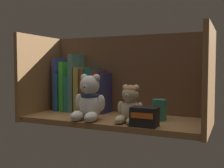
{
  "coord_description": "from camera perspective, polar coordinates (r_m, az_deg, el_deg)",
  "views": [
    {
      "loc": [
        41.15,
        -91.48,
        20.6
      ],
      "look_at": [
        -0.54,
        0.0,
        14.56
      ],
      "focal_mm": 43.5,
      "sensor_mm": 36.0,
      "label": 1
    }
  ],
  "objects": [
    {
      "name": "book_3",
      "position": [
        1.2,
        -8.05,
        -1.85
      ],
      "size": [
        2.25,
        12.81,
        15.13
      ],
      "primitive_type": "cube",
      "color": "#267F75",
      "rests_on": "shelf_board"
    },
    {
      "name": "small_product_box",
      "position": [
        0.87,
        6.86,
        -6.83
      ],
      "size": [
        8.38,
        5.81,
        6.16
      ],
      "color": "black",
      "rests_on": "shelf_board"
    },
    {
      "name": "book_2",
      "position": [
        1.22,
        -9.06,
        -0.4
      ],
      "size": [
        2.01,
        12.58,
        21.11
      ],
      "primitive_type": "cube",
      "color": "green",
      "rests_on": "shelf_board"
    },
    {
      "name": "pillar_candle",
      "position": [
        0.98,
        9.93,
        -5.36
      ],
      "size": [
        5.09,
        5.09,
        7.41
      ],
      "primitive_type": "cylinder",
      "color": "#2D7A66",
      "rests_on": "shelf_board"
    },
    {
      "name": "book_9",
      "position": [
        1.13,
        -1.16,
        -1.88
      ],
      "size": [
        1.9,
        11.07,
        16.34
      ],
      "primitive_type": "cube",
      "color": "navy",
      "rests_on": "shelf_board"
    },
    {
      "name": "teddy_bear_larger",
      "position": [
        0.98,
        -4.78,
        -3.41
      ],
      "size": [
        11.88,
        12.0,
        16.38
      ],
      "color": "white",
      "rests_on": "shelf_board"
    },
    {
      "name": "book_0",
      "position": [
        1.24,
        -10.78,
        0.1
      ],
      "size": [
        1.87,
        10.48,
        23.04
      ],
      "primitive_type": "cube",
      "color": "#474A99",
      "rests_on": "shelf_board"
    },
    {
      "name": "book_8",
      "position": [
        1.14,
        -2.32,
        -1.5
      ],
      "size": [
        2.45,
        14.19,
        17.65
      ],
      "primitive_type": "cube",
      "color": "brown",
      "rests_on": "shelf_board"
    },
    {
      "name": "book_1",
      "position": [
        1.23,
        -9.93,
        -1.54
      ],
      "size": [
        1.74,
        13.9,
        16.06
      ],
      "primitive_type": "cube",
      "color": "#2567A4",
      "rests_on": "shelf_board"
    },
    {
      "name": "book_7",
      "position": [
        1.15,
        -3.69,
        -1.22
      ],
      "size": [
        2.94,
        12.89,
        18.53
      ],
      "primitive_type": "cube",
      "color": "#1A7267",
      "rests_on": "shelf_board"
    },
    {
      "name": "shelf_back_panel",
      "position": [
        1.13,
        3.11,
        1.55
      ],
      "size": [
        68.12,
        1.2,
        33.8
      ],
      "primitive_type": "cube",
      "color": "brown",
      "rests_on": "ground"
    },
    {
      "name": "book_5",
      "position": [
        1.18,
        -5.94,
        -1.08
      ],
      "size": [
        2.22,
        13.63,
        18.76
      ],
      "primitive_type": "cube",
      "color": "#AC9B42",
      "rests_on": "shelf_board"
    },
    {
      "name": "shelf_side_panel_right",
      "position": [
        0.92,
        19.81,
        0.93
      ],
      "size": [
        1.6,
        28.33,
        33.8
      ],
      "primitive_type": "cube",
      "color": "olive",
      "rests_on": "ground"
    },
    {
      "name": "shelf_side_panel_left",
      "position": [
        1.18,
        -14.77,
        1.53
      ],
      "size": [
        1.6,
        28.33,
        33.8
      ],
      "primitive_type": "cube",
      "color": "olive",
      "rests_on": "ground"
    },
    {
      "name": "shelf_board",
      "position": [
        1.02,
        0.28,
        -7.62
      ],
      "size": [
        65.72,
        25.93,
        2.0
      ],
      "primitive_type": "cube",
      "color": "olive",
      "rests_on": "ground"
    },
    {
      "name": "teddy_bear_smaller",
      "position": [
        0.92,
        3.8,
        -4.38
      ],
      "size": [
        9.5,
        9.69,
        12.96
      ],
      "color": "beige",
      "rests_on": "shelf_board"
    },
    {
      "name": "book_4",
      "position": [
        1.19,
        -7.02,
        0.29
      ],
      "size": [
        2.47,
        14.05,
        24.28
      ],
      "primitive_type": "cube",
      "rotation": [
        0.0,
        0.01,
        0.0
      ],
      "color": "slate",
      "rests_on": "shelf_board"
    },
    {
      "name": "book_6",
      "position": [
        1.16,
        -4.9,
        -1.28
      ],
      "size": [
        1.88,
        12.63,
        18.12
      ],
      "primitive_type": "cube",
      "color": "brown",
      "rests_on": "shelf_board"
    }
  ]
}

